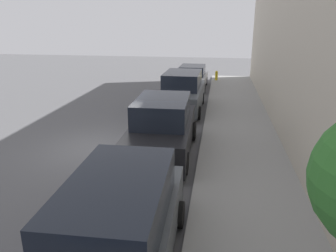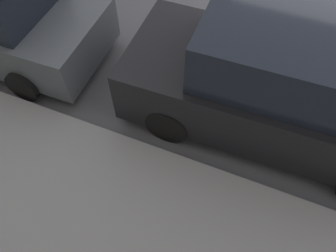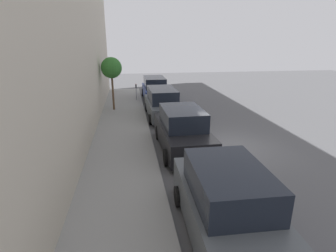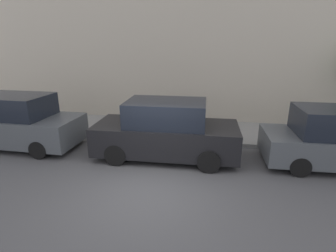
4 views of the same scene
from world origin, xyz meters
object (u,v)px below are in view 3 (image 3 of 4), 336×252
Objects in this scene: parked_minivan_nearest at (155,89)px; parked_suv_third at (182,131)px; street_tree at (111,68)px; parking_meter_near at (136,90)px; parked_minivan_second at (162,103)px; parked_suv_fourth at (227,205)px.

parked_suv_third reaches higher than parked_minivan_nearest.
parked_suv_third is 1.33× the size of street_tree.
street_tree is (1.70, 2.83, 2.07)m from parking_meter_near.
parked_minivan_nearest and parked_minivan_second have the same top height.
parked_minivan_second reaches higher than parking_meter_near.
parked_suv_third reaches higher than parking_meter_near.
parked_minivan_second is 1.02× the size of parked_suv_third.
street_tree reaches higher than parked_suv_fourth.
parked_suv_fourth is (0.03, 5.74, 0.00)m from parked_suv_third.
parked_minivan_nearest is 1.35× the size of street_tree.
parking_meter_near is at bearing -71.78° from parked_minivan_second.
parked_suv_fourth is at bearing 90.34° from parked_minivan_nearest.
parked_suv_third is at bearing 90.66° from parked_minivan_nearest.
parked_suv_fourth is (-0.10, 16.89, 0.01)m from parked_minivan_nearest.
parked_minivan_second is (0.06, 5.49, 0.00)m from parked_minivan_nearest.
street_tree is at bearing -65.45° from parked_suv_third.
street_tree reaches higher than parked_minivan_second.
parked_minivan_nearest reaches higher than parking_meter_near.
parked_suv_third is at bearing -90.28° from parked_suv_fourth.
parked_minivan_nearest is 11.15m from parked_suv_third.
parked_minivan_nearest is 16.89m from parked_suv_fourth.
parked_suv_fourth is at bearing 90.81° from parked_minivan_second.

